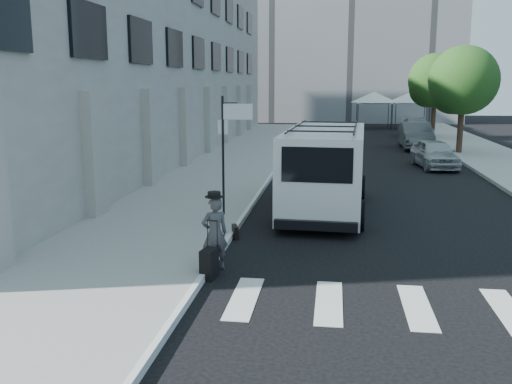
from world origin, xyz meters
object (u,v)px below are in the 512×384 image
(businessman, at_px, (215,234))
(briefcase, at_px, (235,232))
(parked_car_b, at_px, (416,136))
(cargo_van, at_px, (325,169))
(parked_car_c, at_px, (416,128))
(suitcase, at_px, (209,264))
(parked_car_a, at_px, (435,154))

(businessman, xyz_separation_m, briefcase, (0.00, 2.57, -0.64))
(parked_car_b, bearing_deg, businessman, -106.89)
(businessman, xyz_separation_m, cargo_van, (2.27, 6.14, 0.53))
(briefcase, xyz_separation_m, parked_car_c, (8.52, 29.19, 0.55))
(briefcase, height_order, suitcase, suitcase)
(suitcase, relative_size, parked_car_a, 0.30)
(briefcase, height_order, cargo_van, cargo_van)
(cargo_van, xyz_separation_m, parked_car_b, (5.22, 18.04, -0.54))
(businessman, relative_size, parked_car_c, 0.33)
(businessman, bearing_deg, parked_car_c, -134.66)
(suitcase, xyz_separation_m, parked_car_a, (7.29, 16.75, 0.36))
(businessman, distance_m, briefcase, 2.64)
(businessman, distance_m, cargo_van, 6.57)
(parked_car_a, bearing_deg, businessman, -120.89)
(cargo_van, distance_m, parked_car_a, 11.21)
(briefcase, relative_size, parked_car_c, 0.09)
(parked_car_b, relative_size, parked_car_c, 0.98)
(businessman, xyz_separation_m, parked_car_b, (7.49, 24.18, -0.01))
(businessman, height_order, parked_car_a, businessman)
(cargo_van, distance_m, parked_car_b, 18.79)
(parked_car_b, bearing_deg, suitcase, -106.50)
(businessman, height_order, suitcase, businessman)
(businessman, bearing_deg, briefcase, -119.63)
(cargo_van, bearing_deg, businessman, -107.35)
(businessman, distance_m, parked_car_b, 25.32)
(suitcase, bearing_deg, cargo_van, 81.51)
(cargo_van, bearing_deg, parked_car_c, 79.24)
(suitcase, bearing_deg, parked_car_b, 83.33)
(parked_car_c, bearing_deg, cargo_van, -105.20)
(businessman, relative_size, briefcase, 3.67)
(briefcase, xyz_separation_m, parked_car_a, (7.29, 13.58, 0.51))
(businessman, bearing_deg, suitcase, 60.40)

